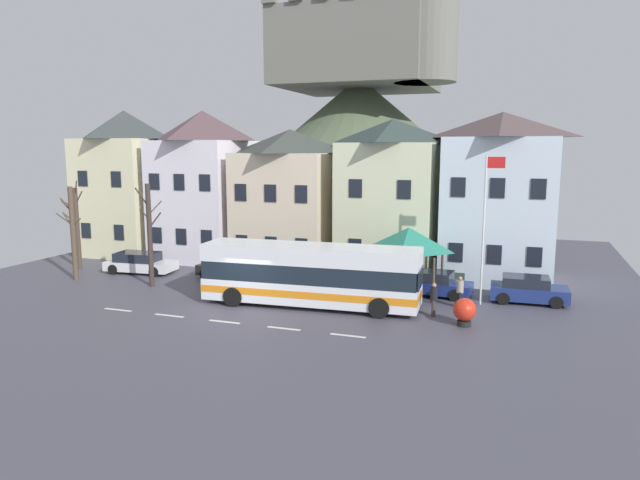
{
  "coord_description": "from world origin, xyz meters",
  "views": [
    {
      "loc": [
        12.81,
        -24.31,
        7.99
      ],
      "look_at": [
        2.28,
        5.44,
        2.94
      ],
      "focal_mm": 32.29,
      "sensor_mm": 36.0,
      "label": 1
    }
  ],
  "objects_px": {
    "public_bench": "(450,279)",
    "townhouse_04": "(499,197)",
    "pedestrian_01": "(460,291)",
    "bare_tree_02": "(150,234)",
    "pedestrian_00": "(413,288)",
    "bare_tree_01": "(73,232)",
    "pedestrian_02": "(434,299)",
    "parked_car_00": "(140,263)",
    "parked_car_03": "(431,283)",
    "parked_car_01": "(528,290)",
    "townhouse_00": "(127,183)",
    "flagpole": "(485,220)",
    "townhouse_03": "(392,196)",
    "bus_shelter": "(409,240)",
    "bare_tree_00": "(77,227)",
    "transit_bus": "(310,276)",
    "parked_car_02": "(230,268)",
    "townhouse_02": "(291,197)",
    "hilltop_castle": "(359,146)",
    "townhouse_01": "(204,186)",
    "harbour_buoy": "(465,311)"
  },
  "relations": [
    {
      "from": "public_bench",
      "to": "townhouse_04",
      "type": "bearing_deg",
      "value": 52.48
    },
    {
      "from": "pedestrian_01",
      "to": "bare_tree_02",
      "type": "height_order",
      "value": "bare_tree_02"
    },
    {
      "from": "pedestrian_00",
      "to": "bare_tree_01",
      "type": "height_order",
      "value": "bare_tree_01"
    },
    {
      "from": "pedestrian_02",
      "to": "bare_tree_01",
      "type": "distance_m",
      "value": 22.02
    },
    {
      "from": "parked_car_00",
      "to": "parked_car_03",
      "type": "relative_size",
      "value": 1.06
    },
    {
      "from": "parked_car_03",
      "to": "parked_car_01",
      "type": "bearing_deg",
      "value": 6.3
    },
    {
      "from": "pedestrian_02",
      "to": "townhouse_00",
      "type": "bearing_deg",
      "value": 159.28
    },
    {
      "from": "townhouse_00",
      "to": "flagpole",
      "type": "distance_m",
      "value": 27.42
    },
    {
      "from": "townhouse_00",
      "to": "pedestrian_01",
      "type": "relative_size",
      "value": 6.69
    },
    {
      "from": "townhouse_03",
      "to": "townhouse_00",
      "type": "bearing_deg",
      "value": -178.91
    },
    {
      "from": "pedestrian_00",
      "to": "parked_car_01",
      "type": "bearing_deg",
      "value": 24.47
    },
    {
      "from": "bus_shelter",
      "to": "bare_tree_00",
      "type": "height_order",
      "value": "bare_tree_00"
    },
    {
      "from": "townhouse_00",
      "to": "parked_car_03",
      "type": "distance_m",
      "value": 24.91
    },
    {
      "from": "transit_bus",
      "to": "parked_car_03",
      "type": "relative_size",
      "value": 2.61
    },
    {
      "from": "townhouse_04",
      "to": "parked_car_03",
      "type": "height_order",
      "value": "townhouse_04"
    },
    {
      "from": "parked_car_02",
      "to": "public_bench",
      "type": "relative_size",
      "value": 2.54
    },
    {
      "from": "townhouse_02",
      "to": "pedestrian_00",
      "type": "relative_size",
      "value": 5.87
    },
    {
      "from": "public_bench",
      "to": "pedestrian_00",
      "type": "bearing_deg",
      "value": -106.12
    },
    {
      "from": "pedestrian_02",
      "to": "transit_bus",
      "type": "bearing_deg",
      "value": -177.75
    },
    {
      "from": "bare_tree_00",
      "to": "pedestrian_01",
      "type": "bearing_deg",
      "value": -3.13
    },
    {
      "from": "townhouse_03",
      "to": "bare_tree_02",
      "type": "relative_size",
      "value": 1.64
    },
    {
      "from": "hilltop_castle",
      "to": "townhouse_02",
      "type": "bearing_deg",
      "value": -88.92
    },
    {
      "from": "parked_car_03",
      "to": "bus_shelter",
      "type": "bearing_deg",
      "value": -173.36
    },
    {
      "from": "bus_shelter",
      "to": "pedestrian_00",
      "type": "relative_size",
      "value": 2.35
    },
    {
      "from": "townhouse_03",
      "to": "pedestrian_00",
      "type": "xyz_separation_m",
      "value": [
        2.97,
        -8.03,
        -4.0
      ]
    },
    {
      "from": "bare_tree_02",
      "to": "bare_tree_00",
      "type": "bearing_deg",
      "value": 160.73
    },
    {
      "from": "townhouse_02",
      "to": "parked_car_01",
      "type": "height_order",
      "value": "townhouse_02"
    },
    {
      "from": "townhouse_02",
      "to": "transit_bus",
      "type": "distance_m",
      "value": 11.55
    },
    {
      "from": "townhouse_03",
      "to": "bare_tree_02",
      "type": "distance_m",
      "value": 15.28
    },
    {
      "from": "townhouse_01",
      "to": "bare_tree_02",
      "type": "height_order",
      "value": "townhouse_01"
    },
    {
      "from": "bare_tree_00",
      "to": "bare_tree_02",
      "type": "bearing_deg",
      "value": -19.27
    },
    {
      "from": "parked_car_00",
      "to": "transit_bus",
      "type": "bearing_deg",
      "value": -21.32
    },
    {
      "from": "parked_car_02",
      "to": "bus_shelter",
      "type": "bearing_deg",
      "value": 6.43
    },
    {
      "from": "pedestrian_01",
      "to": "pedestrian_02",
      "type": "xyz_separation_m",
      "value": [
        -1.01,
        -1.98,
        -0.0
      ]
    },
    {
      "from": "hilltop_castle",
      "to": "bare_tree_00",
      "type": "height_order",
      "value": "hilltop_castle"
    },
    {
      "from": "parked_car_03",
      "to": "pedestrian_00",
      "type": "xyz_separation_m",
      "value": [
        -0.57,
        -2.38,
        0.26
      ]
    },
    {
      "from": "townhouse_01",
      "to": "pedestrian_00",
      "type": "xyz_separation_m",
      "value": [
        16.74,
        -7.86,
        -4.4
      ]
    },
    {
      "from": "townhouse_01",
      "to": "townhouse_04",
      "type": "height_order",
      "value": "townhouse_01"
    },
    {
      "from": "transit_bus",
      "to": "parked_car_01",
      "type": "distance_m",
      "value": 11.43
    },
    {
      "from": "hilltop_castle",
      "to": "harbour_buoy",
      "type": "height_order",
      "value": "hilltop_castle"
    },
    {
      "from": "pedestrian_00",
      "to": "pedestrian_02",
      "type": "distance_m",
      "value": 2.11
    },
    {
      "from": "flagpole",
      "to": "bare_tree_00",
      "type": "height_order",
      "value": "flagpole"
    },
    {
      "from": "townhouse_00",
      "to": "bare_tree_02",
      "type": "xyz_separation_m",
      "value": [
        8.14,
        -8.64,
        -2.3
      ]
    },
    {
      "from": "parked_car_03",
      "to": "pedestrian_00",
      "type": "height_order",
      "value": "pedestrian_00"
    },
    {
      "from": "townhouse_03",
      "to": "hilltop_castle",
      "type": "xyz_separation_m",
      "value": [
        -7.44,
        18.68,
        3.29
      ]
    },
    {
      "from": "bare_tree_02",
      "to": "hilltop_castle",
      "type": "bearing_deg",
      "value": 80.25
    },
    {
      "from": "parked_car_02",
      "to": "public_bench",
      "type": "bearing_deg",
      "value": 15.82
    },
    {
      "from": "bare_tree_00",
      "to": "transit_bus",
      "type": "bearing_deg",
      "value": -11.36
    },
    {
      "from": "transit_bus",
      "to": "townhouse_02",
      "type": "bearing_deg",
      "value": 113.97
    },
    {
      "from": "townhouse_00",
      "to": "parked_car_02",
      "type": "xyz_separation_m",
      "value": [
        11.47,
        -5.31,
        -4.74
      ]
    }
  ]
}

